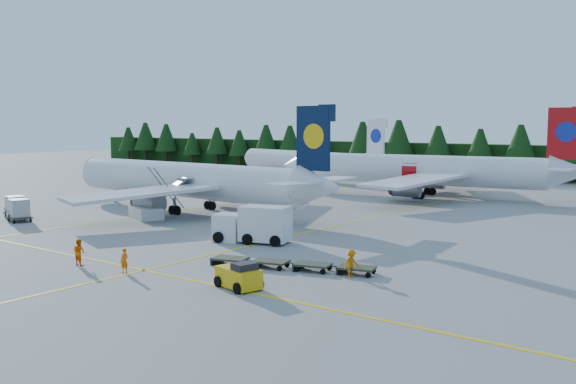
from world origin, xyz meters
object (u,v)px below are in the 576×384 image
Objects in this scene: airliner_red at (409,170)px; service_truck at (252,224)px; baggage_tug at (239,276)px; airliner_navy at (180,180)px; airstairs at (149,210)px.

airliner_red is 39.10m from service_truck.
baggage_tug is at bearing -82.80° from airliner_red.
airliner_red reaches higher than service_truck.
airstairs is at bearing -71.61° from airliner_navy.
airliner_navy is 35.86m from baggage_tug.
airliner_navy is 21.75m from service_truck.
airstairs is (-12.23, -34.78, -2.63)m from airliner_red.
airliner_red is 12.66× the size of baggage_tug.
airliner_navy reaches higher than airstairs.
airstairs is 1.04× the size of service_truck.
airliner_navy is at bearing 129.62° from airstairs.
service_truck is at bearing 10.12° from airstairs.
service_truck reaches higher than baggage_tug.
baggage_tug is at bearing -7.94° from airstairs.
airstairs is 2.20× the size of baggage_tug.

